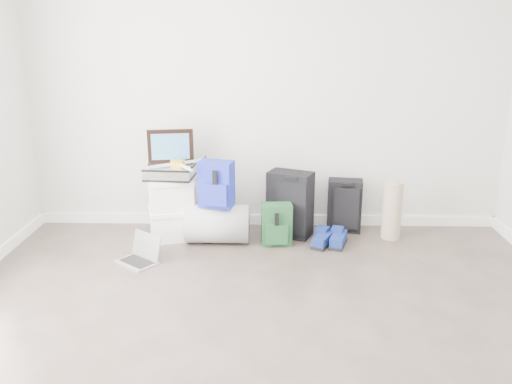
{
  "coord_description": "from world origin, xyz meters",
  "views": [
    {
      "loc": [
        0.03,
        -2.58,
        1.87
      ],
      "look_at": [
        -0.08,
        1.9,
        0.51
      ],
      "focal_mm": 38.0,
      "sensor_mm": 36.0,
      "label": 1
    }
  ],
  "objects_px": {
    "briefcase": "(170,172)",
    "duffel_bag": "(217,224)",
    "laptop": "(141,255)",
    "large_suitcase": "(290,204)",
    "carry_on": "(345,206)",
    "boxes_stack": "(171,208)"
  },
  "relations": [
    {
      "from": "briefcase",
      "to": "duffel_bag",
      "type": "relative_size",
      "value": 0.73
    },
    {
      "from": "duffel_bag",
      "to": "laptop",
      "type": "height_order",
      "value": "duffel_bag"
    },
    {
      "from": "duffel_bag",
      "to": "large_suitcase",
      "type": "xyz_separation_m",
      "value": [
        0.66,
        0.18,
        0.13
      ]
    },
    {
      "from": "carry_on",
      "to": "boxes_stack",
      "type": "bearing_deg",
      "value": -164.03
    },
    {
      "from": "duffel_bag",
      "to": "carry_on",
      "type": "relative_size",
      "value": 1.13
    },
    {
      "from": "briefcase",
      "to": "duffel_bag",
      "type": "distance_m",
      "value": 0.63
    },
    {
      "from": "large_suitcase",
      "to": "laptop",
      "type": "relative_size",
      "value": 1.54
    },
    {
      "from": "large_suitcase",
      "to": "carry_on",
      "type": "bearing_deg",
      "value": 38.69
    },
    {
      "from": "briefcase",
      "to": "duffel_bag",
      "type": "height_order",
      "value": "briefcase"
    },
    {
      "from": "boxes_stack",
      "to": "large_suitcase",
      "type": "distance_m",
      "value": 1.1
    },
    {
      "from": "duffel_bag",
      "to": "carry_on",
      "type": "height_order",
      "value": "carry_on"
    },
    {
      "from": "duffel_bag",
      "to": "carry_on",
      "type": "distance_m",
      "value": 1.23
    },
    {
      "from": "duffel_bag",
      "to": "carry_on",
      "type": "bearing_deg",
      "value": 15.56
    },
    {
      "from": "briefcase",
      "to": "carry_on",
      "type": "height_order",
      "value": "briefcase"
    },
    {
      "from": "briefcase",
      "to": "duffel_bag",
      "type": "bearing_deg",
      "value": -7.06
    },
    {
      "from": "boxes_stack",
      "to": "laptop",
      "type": "height_order",
      "value": "boxes_stack"
    },
    {
      "from": "duffel_bag",
      "to": "laptop",
      "type": "distance_m",
      "value": 0.77
    },
    {
      "from": "boxes_stack",
      "to": "duffel_bag",
      "type": "distance_m",
      "value": 0.45
    },
    {
      "from": "boxes_stack",
      "to": "briefcase",
      "type": "relative_size",
      "value": 1.39
    },
    {
      "from": "boxes_stack",
      "to": "large_suitcase",
      "type": "relative_size",
      "value": 0.94
    },
    {
      "from": "laptop",
      "to": "briefcase",
      "type": "bearing_deg",
      "value": 110.54
    },
    {
      "from": "carry_on",
      "to": "laptop",
      "type": "xyz_separation_m",
      "value": [
        -1.79,
        -0.77,
        -0.2
      ]
    }
  ]
}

